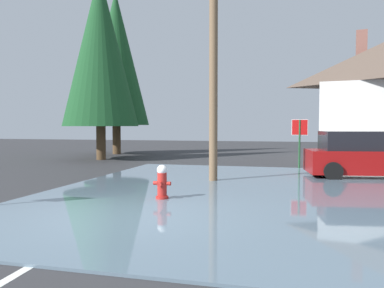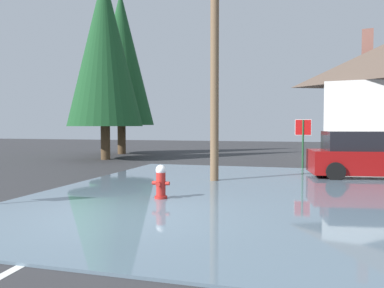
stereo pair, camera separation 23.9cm
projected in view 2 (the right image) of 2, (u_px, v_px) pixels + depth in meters
The scene contains 9 objects.
ground_plane at pixel (118, 219), 7.93m from camera, with size 80.00×80.00×0.10m, color #2D2D30.
flood_puddle at pixel (240, 191), 10.85m from camera, with size 10.53×12.99×0.05m, color slate.
lane_stop_bar at pixel (58, 241), 6.22m from camera, with size 3.85×0.30×0.01m, color silver.
fire_hydrant at pixel (161, 183), 9.66m from camera, with size 0.45×0.38×0.89m.
utility_pole at pixel (215, 49), 12.67m from camera, with size 1.60×0.28×8.43m.
stop_sign_far at pixel (303, 134), 16.54m from camera, with size 0.68×0.08×2.14m.
parked_car at pixel (369, 156), 13.74m from camera, with size 4.45×2.51×1.67m.
pine_tree_tall_left at pixel (121, 59), 25.45m from camera, with size 4.28×4.28×10.71m.
pine_tree_mid_left at pixel (105, 50), 21.17m from camera, with size 4.11×4.11×10.28m.
Camera 2 is at (3.57, -7.15, 1.86)m, focal length 36.18 mm.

